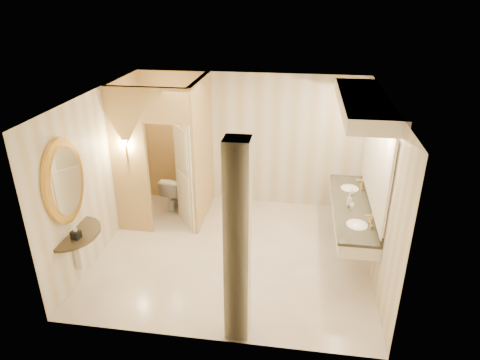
# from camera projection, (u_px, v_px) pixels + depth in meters

# --- Properties ---
(floor) EXTENTS (4.50, 4.50, 0.00)m
(floor) POSITION_uv_depth(u_px,v_px,m) (233.00, 253.00, 7.34)
(floor) COLOR white
(floor) RESTS_ON ground
(ceiling) EXTENTS (4.50, 4.50, 0.00)m
(ceiling) POSITION_uv_depth(u_px,v_px,m) (232.00, 97.00, 6.22)
(ceiling) COLOR white
(ceiling) RESTS_ON wall_back
(wall_back) EXTENTS (4.50, 0.02, 2.70)m
(wall_back) POSITION_uv_depth(u_px,v_px,m) (249.00, 140.00, 8.58)
(wall_back) COLOR beige
(wall_back) RESTS_ON floor
(wall_front) EXTENTS (4.50, 0.02, 2.70)m
(wall_front) POSITION_uv_depth(u_px,v_px,m) (205.00, 252.00, 4.98)
(wall_front) COLOR beige
(wall_front) RESTS_ON floor
(wall_left) EXTENTS (0.02, 4.00, 2.70)m
(wall_left) POSITION_uv_depth(u_px,v_px,m) (99.00, 173.00, 7.08)
(wall_left) COLOR beige
(wall_left) RESTS_ON floor
(wall_right) EXTENTS (0.02, 4.00, 2.70)m
(wall_right) POSITION_uv_depth(u_px,v_px,m) (379.00, 191.00, 6.48)
(wall_right) COLOR beige
(wall_right) RESTS_ON floor
(toilet_closet) EXTENTS (1.50, 1.55, 2.70)m
(toilet_closet) POSITION_uv_depth(u_px,v_px,m) (180.00, 154.00, 7.79)
(toilet_closet) COLOR #E7C778
(toilet_closet) RESTS_ON floor
(wall_sconce) EXTENTS (0.14, 0.14, 0.42)m
(wall_sconce) POSITION_uv_depth(u_px,v_px,m) (125.00, 144.00, 7.27)
(wall_sconce) COLOR gold
(wall_sconce) RESTS_ON toilet_closet
(vanity) EXTENTS (0.75, 2.60, 2.09)m
(vanity) POSITION_uv_depth(u_px,v_px,m) (360.00, 163.00, 6.76)
(vanity) COLOR white
(vanity) RESTS_ON floor
(console_shelf) EXTENTS (0.97, 0.97, 1.93)m
(console_shelf) POSITION_uv_depth(u_px,v_px,m) (68.00, 204.00, 6.10)
(console_shelf) COLOR black
(console_shelf) RESTS_ON floor
(pillar) EXTENTS (0.30, 0.30, 2.70)m
(pillar) POSITION_uv_depth(u_px,v_px,m) (237.00, 245.00, 5.12)
(pillar) COLOR white
(pillar) RESTS_ON floor
(tissue_box) EXTENTS (0.14, 0.14, 0.12)m
(tissue_box) POSITION_uv_depth(u_px,v_px,m) (76.00, 235.00, 6.12)
(tissue_box) COLOR black
(tissue_box) RESTS_ON console_shelf
(toilet) EXTENTS (0.49, 0.74, 0.71)m
(toilet) POSITION_uv_depth(u_px,v_px,m) (175.00, 192.00, 8.71)
(toilet) COLOR white
(toilet) RESTS_ON floor
(soap_bottle_a) EXTENTS (0.07, 0.07, 0.13)m
(soap_bottle_a) POSITION_uv_depth(u_px,v_px,m) (352.00, 205.00, 6.93)
(soap_bottle_a) COLOR beige
(soap_bottle_a) RESTS_ON vanity
(soap_bottle_b) EXTENTS (0.12, 0.12, 0.12)m
(soap_bottle_b) POSITION_uv_depth(u_px,v_px,m) (352.00, 191.00, 7.41)
(soap_bottle_b) COLOR silver
(soap_bottle_b) RESTS_ON vanity
(soap_bottle_c) EXTENTS (0.09, 0.09, 0.21)m
(soap_bottle_c) POSITION_uv_depth(u_px,v_px,m) (349.00, 200.00, 7.01)
(soap_bottle_c) COLOR #C6B28C
(soap_bottle_c) RESTS_ON vanity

